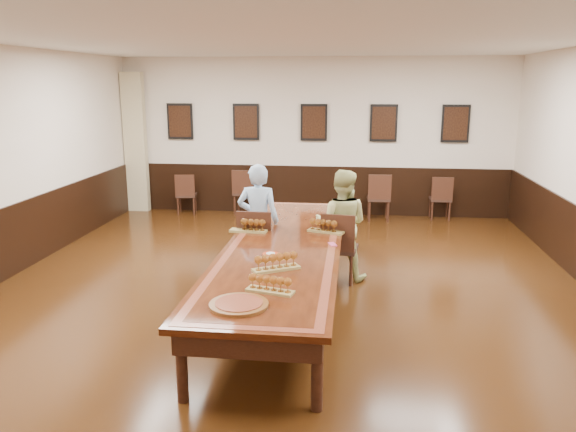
# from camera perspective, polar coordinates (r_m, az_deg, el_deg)

# --- Properties ---
(floor) EXTENTS (8.00, 10.00, 0.02)m
(floor) POSITION_cam_1_polar(r_m,az_deg,el_deg) (7.13, -0.48, -8.85)
(floor) COLOR black
(floor) RESTS_ON ground
(ceiling) EXTENTS (8.00, 10.00, 0.02)m
(ceiling) POSITION_cam_1_polar(r_m,az_deg,el_deg) (6.62, -0.54, 17.89)
(ceiling) COLOR white
(ceiling) RESTS_ON floor
(wall_back) EXTENTS (8.00, 0.02, 3.20)m
(wall_back) POSITION_cam_1_polar(r_m,az_deg,el_deg) (11.64, 2.65, 8.03)
(wall_back) COLOR beige
(wall_back) RESTS_ON floor
(wall_front) EXTENTS (8.00, 0.02, 3.20)m
(wall_front) POSITION_cam_1_polar(r_m,az_deg,el_deg) (2.07, -19.56, -19.48)
(wall_front) COLOR beige
(wall_front) RESTS_ON floor
(chair_man) EXTENTS (0.48, 0.52, 1.01)m
(chair_man) POSITION_cam_1_polar(r_m,az_deg,el_deg) (7.84, -3.15, -2.81)
(chair_man) COLOR #301D15
(chair_man) RESTS_ON floor
(chair_woman) EXTENTS (0.53, 0.56, 0.99)m
(chair_woman) POSITION_cam_1_polar(r_m,az_deg,el_deg) (7.78, 5.28, -3.07)
(chair_woman) COLOR #301D15
(chair_woman) RESTS_ON floor
(spare_chair_a) EXTENTS (0.46, 0.49, 0.85)m
(spare_chair_a) POSITION_cam_1_polar(r_m,az_deg,el_deg) (11.93, -10.28, 2.25)
(spare_chair_a) COLOR #301D15
(spare_chair_a) RESTS_ON floor
(spare_chair_b) EXTENTS (0.45, 0.49, 0.95)m
(spare_chair_b) POSITION_cam_1_polar(r_m,az_deg,el_deg) (11.76, -4.41, 2.51)
(spare_chair_b) COLOR #301D15
(spare_chair_b) RESTS_ON floor
(spare_chair_c) EXTENTS (0.46, 0.50, 0.95)m
(spare_chair_c) POSITION_cam_1_polar(r_m,az_deg,el_deg) (11.31, 9.19, 1.94)
(spare_chair_c) COLOR #301D15
(spare_chair_c) RESTS_ON floor
(spare_chair_d) EXTENTS (0.41, 0.45, 0.88)m
(spare_chair_d) POSITION_cam_1_polar(r_m,az_deg,el_deg) (11.67, 15.22, 1.83)
(spare_chair_d) COLOR #301D15
(spare_chair_d) RESTS_ON floor
(person_man) EXTENTS (0.60, 0.40, 1.61)m
(person_man) POSITION_cam_1_polar(r_m,az_deg,el_deg) (7.86, -3.03, -0.49)
(person_man) COLOR #5392D1
(person_man) RESTS_ON floor
(person_woman) EXTENTS (0.84, 0.69, 1.54)m
(person_woman) POSITION_cam_1_polar(r_m,az_deg,el_deg) (7.80, 5.45, -0.89)
(person_woman) COLOR #C3C67C
(person_woman) RESTS_ON floor
(pink_phone) EXTENTS (0.12, 0.17, 0.01)m
(pink_phone) POSITION_cam_1_polar(r_m,az_deg,el_deg) (6.92, 4.54, -2.89)
(pink_phone) COLOR #D24673
(pink_phone) RESTS_ON conference_table
(curtain) EXTENTS (0.45, 0.18, 2.90)m
(curtain) POSITION_cam_1_polar(r_m,az_deg,el_deg) (12.32, -15.24, 7.17)
(curtain) COLOR tan
(curtain) RESTS_ON floor
(wainscoting) EXTENTS (8.00, 10.00, 1.00)m
(wainscoting) POSITION_cam_1_polar(r_m,az_deg,el_deg) (6.96, -0.49, -4.96)
(wainscoting) COLOR black
(wainscoting) RESTS_ON floor
(conference_table) EXTENTS (1.40, 5.00, 0.76)m
(conference_table) POSITION_cam_1_polar(r_m,az_deg,el_deg) (6.92, -0.49, -4.09)
(conference_table) COLOR black
(conference_table) RESTS_ON floor
(posters) EXTENTS (6.14, 0.04, 0.74)m
(posters) POSITION_cam_1_polar(r_m,az_deg,el_deg) (11.54, 2.64, 9.48)
(posters) COLOR black
(posters) RESTS_ON wall_back
(flight_a) EXTENTS (0.51, 0.20, 0.19)m
(flight_a) POSITION_cam_1_polar(r_m,az_deg,el_deg) (7.47, -3.88, -1.01)
(flight_a) COLOR olive
(flight_a) RESTS_ON conference_table
(flight_b) EXTENTS (0.50, 0.29, 0.18)m
(flight_b) POSITION_cam_1_polar(r_m,az_deg,el_deg) (7.44, 3.80, -1.08)
(flight_b) COLOR olive
(flight_b) RESTS_ON conference_table
(flight_c) EXTENTS (0.52, 0.39, 0.19)m
(flight_c) POSITION_cam_1_polar(r_m,az_deg,el_deg) (5.95, -1.21, -4.75)
(flight_c) COLOR olive
(flight_c) RESTS_ON conference_table
(flight_d) EXTENTS (0.48, 0.25, 0.17)m
(flight_d) POSITION_cam_1_polar(r_m,az_deg,el_deg) (5.35, -1.84, -6.99)
(flight_d) COLOR olive
(flight_d) RESTS_ON conference_table
(red_plate_grp) EXTENTS (0.19, 0.19, 0.02)m
(red_plate_grp) POSITION_cam_1_polar(r_m,az_deg,el_deg) (6.50, -1.78, -3.90)
(red_plate_grp) COLOR #BD300C
(red_plate_grp) RESTS_ON conference_table
(carved_platter) EXTENTS (0.53, 0.53, 0.04)m
(carved_platter) POSITION_cam_1_polar(r_m,az_deg,el_deg) (5.07, -5.01, -8.96)
(carved_platter) COLOR #522B10
(carved_platter) RESTS_ON conference_table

